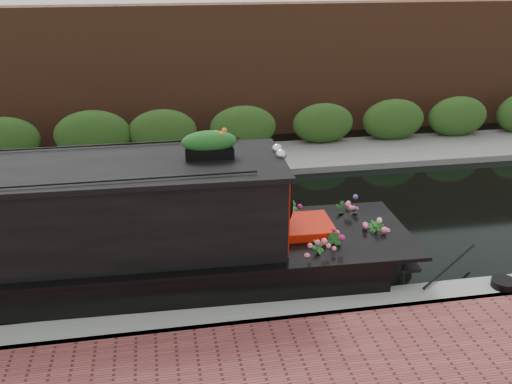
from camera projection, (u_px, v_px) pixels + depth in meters
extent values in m
plane|color=black|center=(181.00, 235.00, 11.70)|extent=(80.00, 80.00, 0.00)
cube|color=gray|center=(193.00, 331.00, 8.69)|extent=(40.00, 0.60, 0.50)
cube|color=slate|center=(172.00, 167.00, 15.51)|extent=(40.00, 2.40, 0.34)
cube|color=#254517|center=(170.00, 156.00, 16.33)|extent=(40.00, 1.10, 2.80)
cube|color=#58311D|center=(167.00, 135.00, 18.24)|extent=(40.00, 1.00, 8.00)
cube|color=red|center=(278.00, 198.00, 9.67)|extent=(0.12, 1.84, 1.42)
cube|color=black|center=(200.00, 224.00, 8.56)|extent=(0.95, 0.06, 0.58)
cube|color=red|center=(307.00, 236.00, 10.05)|extent=(0.87, 0.97, 0.53)
sphere|color=silver|center=(281.00, 155.00, 9.22)|extent=(0.19, 0.19, 0.19)
sphere|color=silver|center=(277.00, 149.00, 9.49)|extent=(0.19, 0.19, 0.19)
cube|color=black|center=(209.00, 153.00, 9.15)|extent=(0.78, 0.31, 0.17)
ellipsoid|color=#FF611C|center=(209.00, 140.00, 9.07)|extent=(0.85, 0.31, 0.25)
imported|color=#236021|center=(318.00, 256.00, 9.31)|extent=(0.35, 0.36, 0.57)
imported|color=#236021|center=(335.00, 250.00, 9.52)|extent=(0.37, 0.39, 0.56)
imported|color=#236021|center=(349.00, 217.00, 10.74)|extent=(0.64, 0.62, 0.54)
imported|color=#236021|center=(374.00, 236.00, 10.03)|extent=(0.43, 0.43, 0.54)
imported|color=#236021|center=(291.00, 216.00, 10.61)|extent=(0.43, 0.45, 0.71)
cylinder|color=olive|center=(400.00, 254.00, 10.55)|extent=(0.40, 0.37, 0.40)
cylinder|color=black|center=(504.00, 283.00, 9.38)|extent=(0.41, 0.41, 0.12)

